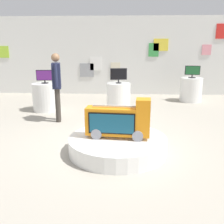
# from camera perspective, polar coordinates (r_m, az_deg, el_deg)

# --- Properties ---
(ground_plane) EXTENTS (30.00, 30.00, 0.00)m
(ground_plane) POSITION_cam_1_polar(r_m,az_deg,el_deg) (5.13, -2.32, -6.36)
(ground_plane) COLOR #A8A091
(back_wall_display) EXTENTS (10.52, 0.13, 2.89)m
(back_wall_display) POSITION_cam_1_polar(r_m,az_deg,el_deg) (9.85, 0.32, 12.42)
(back_wall_display) COLOR silver
(back_wall_display) RESTS_ON ground
(main_display_pedestal) EXTENTS (1.74, 1.74, 0.27)m
(main_display_pedestal) POSITION_cam_1_polar(r_m,az_deg,el_deg) (4.55, 1.27, -7.31)
(main_display_pedestal) COLOR white
(main_display_pedestal) RESTS_ON ground
(novelty_firetruck_tv) EXTENTS (1.13, 0.41, 0.70)m
(novelty_firetruck_tv) POSITION_cam_1_polar(r_m,az_deg,el_deg) (4.40, 1.58, -2.17)
(novelty_firetruck_tv) COLOR gray
(novelty_firetruck_tv) RESTS_ON main_display_pedestal
(display_pedestal_left_rear) EXTENTS (0.75, 0.75, 0.79)m
(display_pedestal_left_rear) POSITION_cam_1_polar(r_m,az_deg,el_deg) (7.61, -14.62, 3.29)
(display_pedestal_left_rear) COLOR white
(display_pedestal_left_rear) RESTS_ON ground
(tv_on_left_rear) EXTENTS (0.46, 0.20, 0.38)m
(tv_on_left_rear) POSITION_cam_1_polar(r_m,az_deg,el_deg) (7.52, -14.93, 7.78)
(tv_on_left_rear) COLOR black
(tv_on_left_rear) RESTS_ON display_pedestal_left_rear
(display_pedestal_center_rear) EXTENTS (0.73, 0.73, 0.79)m
(display_pedestal_center_rear) POSITION_cam_1_polar(r_m,az_deg,el_deg) (9.01, 17.30, 4.83)
(display_pedestal_center_rear) COLOR white
(display_pedestal_center_rear) RESTS_ON ground
(tv_on_center_rear) EXTENTS (0.49, 0.24, 0.40)m
(tv_on_center_rear) POSITION_cam_1_polar(r_m,az_deg,el_deg) (8.93, 17.61, 8.69)
(tv_on_center_rear) COLOR black
(tv_on_center_rear) RESTS_ON display_pedestal_center_rear
(display_pedestal_right_rear) EXTENTS (0.68, 0.68, 0.79)m
(display_pedestal_right_rear) POSITION_cam_1_polar(r_m,az_deg,el_deg) (7.38, 1.46, 3.43)
(display_pedestal_right_rear) COLOR white
(display_pedestal_right_rear) RESTS_ON ground
(tv_on_right_rear) EXTENTS (0.47, 0.16, 0.42)m
(tv_on_right_rear) POSITION_cam_1_polar(r_m,az_deg,el_deg) (7.28, 1.49, 8.36)
(tv_on_right_rear) COLOR black
(tv_on_right_rear) RESTS_ON display_pedestal_right_rear
(shopper_browsing_near_truck) EXTENTS (0.28, 0.55, 1.67)m
(shopper_browsing_near_truck) POSITION_cam_1_polar(r_m,az_deg,el_deg) (6.36, -12.31, 6.54)
(shopper_browsing_near_truck) COLOR #38332D
(shopper_browsing_near_truck) RESTS_ON ground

